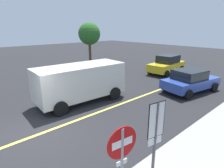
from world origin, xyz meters
The scene contains 8 objects.
ground_plane centered at (0.00, 0.00, 0.00)m, with size 80.00×80.00×0.00m, color #262628.
lane_marking_centre centered at (3.00, 0.00, 0.01)m, with size 28.00×0.16×0.01m, color #E0D14C.
stop_sign centered at (0.17, -4.73, 1.60)m, with size 0.76×0.12×2.34m.
speed_limit_sign centered at (1.44, -4.69, 1.76)m, with size 0.53×0.12×2.52m.
white_van centered at (3.32, 1.90, 1.27)m, with size 5.29×2.47×2.20m.
car_blue_near_curb centered at (9.88, -1.57, 0.78)m, with size 4.34×2.61×1.54m.
car_yellow_far_lane centered at (13.47, 2.53, 0.85)m, with size 4.32×2.14×1.71m.
tree_centre_verge centered at (8.11, 7.63, 3.64)m, with size 2.04×2.04×4.71m.
Camera 1 is at (-2.25, -7.11, 4.30)m, focal length 29.85 mm.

